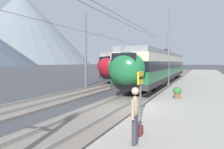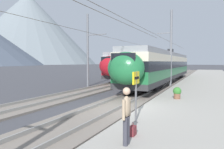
% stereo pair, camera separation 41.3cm
% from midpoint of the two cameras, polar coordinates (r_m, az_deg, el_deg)
% --- Properties ---
extents(ground_plane, '(400.00, 400.00, 0.00)m').
position_cam_midpoint_polar(ground_plane, '(11.62, 2.66, -9.99)').
color(ground_plane, '#424247').
extents(platform_slab, '(120.00, 6.69, 0.29)m').
position_cam_midpoint_polar(platform_slab, '(10.85, 24.56, -10.50)').
color(platform_slab, '#A39E93').
rests_on(platform_slab, ground).
extents(track_near, '(120.00, 3.00, 0.28)m').
position_cam_midpoint_polar(track_near, '(11.94, -1.42, -9.28)').
color(track_near, slate).
rests_on(track_near, ground).
extents(track_far, '(120.00, 3.00, 0.28)m').
position_cam_midpoint_polar(track_far, '(14.63, -18.95, -7.09)').
color(track_far, slate).
rests_on(track_far, ground).
extents(train_near_platform, '(27.42, 2.87, 4.27)m').
position_cam_midpoint_polar(train_near_platform, '(26.57, 13.02, 2.37)').
color(train_near_platform, '#2D2D30').
rests_on(train_near_platform, track_near).
extents(train_far_track, '(30.34, 2.94, 4.27)m').
position_cam_midpoint_polar(train_far_track, '(36.50, 8.22, 2.71)').
color(train_far_track, '#2D2D30').
rests_on(train_far_track, track_far).
extents(catenary_mast_mid, '(47.71, 1.67, 8.19)m').
position_cam_midpoint_polar(catenary_mast_mid, '(23.07, 14.65, 7.16)').
color(catenary_mast_mid, slate).
rests_on(catenary_mast_mid, ground).
extents(catenary_mast_far_side, '(47.71, 2.43, 7.89)m').
position_cam_midpoint_polar(catenary_mast_far_side, '(22.76, -7.43, 6.98)').
color(catenary_mast_far_side, slate).
rests_on(catenary_mast_far_side, ground).
extents(platform_sign, '(0.70, 0.08, 2.03)m').
position_cam_midpoint_polar(platform_sign, '(8.43, 6.46, -2.85)').
color(platform_sign, '#59595B').
rests_on(platform_sign, platform_slab).
extents(passenger_walking, '(0.53, 0.22, 1.69)m').
position_cam_midpoint_polar(passenger_walking, '(6.12, 4.43, -10.49)').
color(passenger_walking, '#383842').
rests_on(passenger_walking, platform_slab).
extents(handbag_beside_passenger, '(0.32, 0.18, 0.44)m').
position_cam_midpoint_polar(handbag_beside_passenger, '(7.09, 5.86, -15.11)').
color(handbag_beside_passenger, maroon).
rests_on(handbag_beside_passenger, platform_slab).
extents(potted_plant_platform_edge, '(0.53, 0.53, 0.77)m').
position_cam_midpoint_polar(potted_plant_platform_edge, '(14.31, 16.77, -4.64)').
color(potted_plant_platform_edge, brown).
rests_on(potted_plant_platform_edge, platform_slab).
extents(mountain_right_ridge, '(166.43, 166.43, 86.94)m').
position_cam_midpoint_polar(mountain_right_ridge, '(281.65, -23.60, 11.53)').
color(mountain_right_ridge, slate).
rests_on(mountain_right_ridge, ground).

